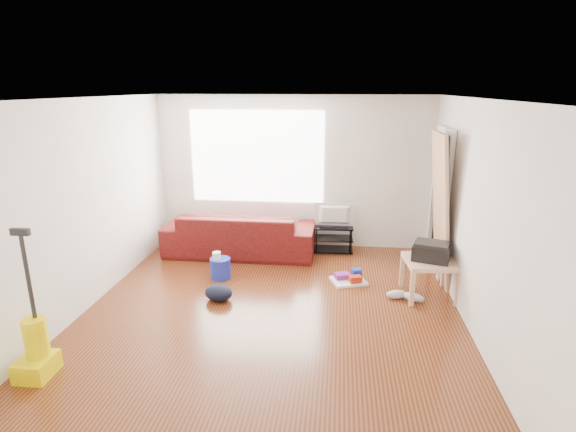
# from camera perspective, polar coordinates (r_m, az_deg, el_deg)

# --- Properties ---
(room) EXTENTS (4.51, 5.01, 2.51)m
(room) POSITION_cam_1_polar(r_m,az_deg,el_deg) (5.18, -1.26, 0.82)
(room) COLOR #421D0F
(room) RESTS_ON ground
(sofa) EXTENTS (2.38, 0.93, 0.70)m
(sofa) POSITION_cam_1_polar(r_m,az_deg,el_deg) (7.40, -6.01, -4.69)
(sofa) COLOR black
(sofa) RESTS_ON ground
(tv_stand) EXTENTS (0.64, 0.38, 0.43)m
(tv_stand) POSITION_cam_1_polar(r_m,az_deg,el_deg) (7.42, 5.80, -2.83)
(tv_stand) COLOR black
(tv_stand) RESTS_ON ground
(tv) EXTENTS (0.65, 0.09, 0.38)m
(tv) POSITION_cam_1_polar(r_m,az_deg,el_deg) (7.30, 5.89, 0.10)
(tv) COLOR black
(tv) RESTS_ON tv_stand
(side_table) EXTENTS (0.67, 0.67, 0.50)m
(side_table) POSITION_cam_1_polar(r_m,az_deg,el_deg) (6.04, 17.59, -6.02)
(side_table) COLOR tan
(side_table) RESTS_ON ground
(printer) EXTENTS (0.53, 0.46, 0.23)m
(printer) POSITION_cam_1_polar(r_m,az_deg,el_deg) (5.97, 17.75, -4.29)
(printer) COLOR black
(printer) RESTS_ON side_table
(bucket) EXTENTS (0.37, 0.37, 0.29)m
(bucket) POSITION_cam_1_polar(r_m,az_deg,el_deg) (6.53, -8.51, -7.72)
(bucket) COLOR #1C2DAF
(bucket) RESTS_ON ground
(toilet_paper) EXTENTS (0.12, 0.12, 0.11)m
(toilet_paper) POSITION_cam_1_polar(r_m,az_deg,el_deg) (6.43, -8.99, -6.21)
(toilet_paper) COLOR white
(toilet_paper) RESTS_ON bucket
(cleaning_tray) EXTENTS (0.55, 0.49, 0.16)m
(cleaning_tray) POSITION_cam_1_polar(r_m,az_deg,el_deg) (6.36, 7.81, -7.87)
(cleaning_tray) COLOR white
(cleaning_tray) RESTS_ON ground
(backpack) EXTENTS (0.43, 0.38, 0.20)m
(backpack) POSITION_cam_1_polar(r_m,az_deg,el_deg) (5.89, -8.76, -10.48)
(backpack) COLOR black
(backpack) RESTS_ON ground
(sneakers) EXTENTS (0.49, 0.25, 0.11)m
(sneakers) POSITION_cam_1_polar(r_m,az_deg,el_deg) (5.99, 14.63, -9.78)
(sneakers) COLOR silver
(sneakers) RESTS_ON ground
(vacuum) EXTENTS (0.30, 0.35, 1.43)m
(vacuum) POSITION_cam_1_polar(r_m,az_deg,el_deg) (4.96, -29.36, -14.54)
(vacuum) COLOR #EBD700
(vacuum) RESTS_ON ground
(door_panel) EXTENTS (0.26, 0.83, 2.06)m
(door_panel) POSITION_cam_1_polar(r_m,az_deg,el_deg) (6.70, 18.01, -7.73)
(door_panel) COLOR #9C6D41
(door_panel) RESTS_ON ground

